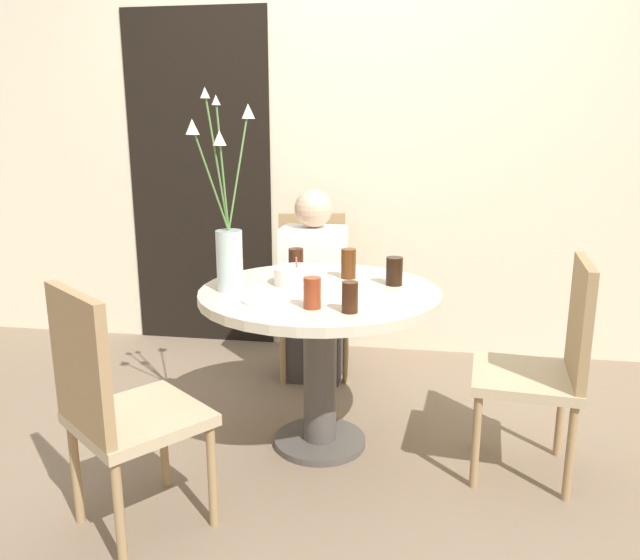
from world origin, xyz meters
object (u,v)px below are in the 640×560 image
at_px(side_plate, 262,300).
at_px(chair_far_back, 548,359).
at_px(drink_glass_3, 296,262).
at_px(drink_glass_0, 349,264).
at_px(chair_near_front, 313,285).
at_px(drink_glass_2, 350,297).
at_px(chair_right_flank, 115,402).
at_px(flower_vase, 228,233).
at_px(drink_glass_1, 394,271).
at_px(person_guest, 314,293).
at_px(birthday_cake, 297,276).
at_px(drink_glass_4, 312,293).

bearing_deg(side_plate, chair_far_back, 6.28).
bearing_deg(drink_glass_3, drink_glass_0, -5.75).
bearing_deg(chair_near_front, drink_glass_2, -85.70).
xyz_separation_m(chair_near_front, chair_right_flank, (-0.38, -1.62, 0.00)).
distance_m(flower_vase, drink_glass_1, 0.72).
bearing_deg(drink_glass_1, drink_glass_2, -108.29).
xyz_separation_m(chair_near_front, drink_glass_0, (0.28, -0.68, 0.28)).
xyz_separation_m(chair_far_back, side_plate, (-1.10, -0.12, 0.22)).
height_order(drink_glass_2, person_guest, person_guest).
bearing_deg(chair_far_back, side_plate, -77.99).
height_order(chair_near_front, birthday_cake, chair_near_front).
bearing_deg(side_plate, person_guest, 87.73).
relative_size(drink_glass_1, drink_glass_3, 0.99).
distance_m(chair_far_back, drink_glass_4, 0.96).
xyz_separation_m(chair_right_flank, drink_glass_0, (0.66, 0.93, 0.28)).
height_order(birthday_cake, drink_glass_1, drink_glass_1).
distance_m(flower_vase, drink_glass_3, 0.41).
height_order(birthday_cake, person_guest, person_guest).
relative_size(birthday_cake, drink_glass_0, 1.46).
xyz_separation_m(side_plate, drink_glass_3, (0.04, 0.45, 0.06)).
relative_size(birthday_cake, side_plate, 1.19).
xyz_separation_m(birthday_cake, drink_glass_1, (0.41, 0.05, 0.02)).
height_order(side_plate, drink_glass_0, drink_glass_0).
xyz_separation_m(flower_vase, drink_glass_2, (0.53, -0.24, -0.18)).
distance_m(chair_near_front, side_plate, 1.13).
xyz_separation_m(side_plate, drink_glass_2, (0.35, -0.09, 0.05)).
bearing_deg(drink_glass_4, drink_glass_0, 80.72).
bearing_deg(drink_glass_4, chair_far_back, 11.41).
bearing_deg(drink_glass_2, drink_glass_0, 97.18).
distance_m(chair_near_front, drink_glass_4, 1.22).
distance_m(chair_right_flank, drink_glass_4, 0.78).
bearing_deg(birthday_cake, drink_glass_3, 101.93).
relative_size(chair_right_flank, chair_far_back, 1.00).
bearing_deg(birthday_cake, chair_far_back, -8.96).
height_order(birthday_cake, flower_vase, flower_vase).
bearing_deg(person_guest, flower_vase, -105.08).
xyz_separation_m(chair_near_front, side_plate, (-0.01, -1.11, 0.22)).
height_order(chair_far_back, drink_glass_0, chair_far_back).
relative_size(chair_right_flank, person_guest, 0.85).
bearing_deg(chair_near_front, drink_glass_0, -79.40).
distance_m(side_plate, drink_glass_1, 0.60).
relative_size(side_plate, drink_glass_4, 1.38).
height_order(drink_glass_0, person_guest, person_guest).
bearing_deg(birthday_cake, drink_glass_2, -53.91).
bearing_deg(flower_vase, drink_glass_3, 53.62).
height_order(flower_vase, side_plate, flower_vase).
bearing_deg(drink_glass_2, flower_vase, 155.55).
bearing_deg(chair_far_back, drink_glass_4, -72.86).
bearing_deg(chair_right_flank, side_plate, -88.20).
bearing_deg(drink_glass_0, drink_glass_1, -23.48).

